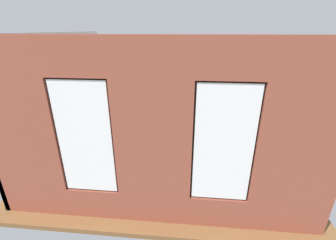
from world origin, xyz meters
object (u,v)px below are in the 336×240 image
object	(u,v)px
potted_plant_foreground_right	(115,104)
coffee_table	(171,132)
table_plant_small	(165,126)
remote_silver	(174,133)
potted_plant_between_couches	(227,177)
tv_flatscreen	(87,110)
potted_plant_near_tv	(92,140)
potted_plant_by_left_couch	(227,125)
cup_ceramic	(171,130)
couch_left	(249,146)
potted_plant_corner_near_left	(238,105)
candle_jar	(185,128)
potted_plant_corner_far_left	(283,180)
couch_by_window	(163,183)
media_console	(90,130)
remote_gray	(156,132)
potted_plant_beside_window_right	(85,160)

from	to	relation	value
potted_plant_foreground_right	coffee_table	bearing A→B (deg)	141.68
table_plant_small	potted_plant_foreground_right	world-z (taller)	potted_plant_foreground_right
remote_silver	potted_plant_between_couches	size ratio (longest dim) A/B	0.17
tv_flatscreen	potted_plant_near_tv	distance (m)	1.31
potted_plant_by_left_couch	coffee_table	bearing A→B (deg)	24.54
cup_ceramic	remote_silver	distance (m)	0.18
couch_left	potted_plant_between_couches	distance (m)	1.95
potted_plant_corner_near_left	candle_jar	bearing A→B (deg)	42.12
table_plant_small	remote_silver	bearing A→B (deg)	140.28
potted_plant_corner_far_left	potted_plant_foreground_right	xyz separation A→B (m)	(4.69, -4.35, -0.05)
remote_silver	potted_plant_near_tv	bearing A→B (deg)	123.41
coffee_table	candle_jar	size ratio (longest dim) A/B	12.68
potted_plant_corner_far_left	table_plant_small	bearing A→B (deg)	-45.86
couch_by_window	potted_plant_corner_far_left	xyz separation A→B (m)	(-2.31, 0.10, 0.31)
media_console	potted_plant_by_left_couch	xyz separation A→B (m)	(-4.45, -0.73, 0.03)
tv_flatscreen	potted_plant_between_couches	bearing A→B (deg)	148.47
coffee_table	remote_gray	bearing A→B (deg)	16.81
remote_gray	potted_plant_corner_far_left	bearing A→B (deg)	-95.69
media_console	potted_plant_beside_window_right	distance (m)	2.87
potted_plant_corner_near_left	potted_plant_corner_far_left	xyz separation A→B (m)	(-0.01, 4.41, -0.08)
cup_ceramic	potted_plant_between_couches	size ratio (longest dim) A/B	0.09
couch_by_window	media_console	xyz separation A→B (m)	(2.68, -2.50, -0.05)
coffee_table	table_plant_small	xyz separation A→B (m)	(0.19, -0.11, 0.17)
potted_plant_corner_near_left	tv_flatscreen	bearing A→B (deg)	19.94
remote_silver	potted_plant_corner_near_left	distance (m)	3.04
couch_by_window	remote_silver	size ratio (longest dim) A/B	10.26
coffee_table	media_console	distance (m)	2.64
remote_gray	potted_plant_beside_window_right	xyz separation A→B (m)	(1.10, 2.37, 0.42)
couch_left	tv_flatscreen	xyz separation A→B (m)	(4.85, -0.71, 0.63)
potted_plant_beside_window_right	potted_plant_corner_near_left	bearing A→B (deg)	-131.40
couch_by_window	candle_jar	distance (m)	2.59
cup_ceramic	potted_plant_foreground_right	xyz separation A→B (m)	(2.34, -1.85, 0.13)
cup_ceramic	remote_silver	size ratio (longest dim) A/B	0.53
remote_gray	media_console	distance (m)	2.21
couch_by_window	potted_plant_between_couches	size ratio (longest dim) A/B	1.72
cup_ceramic	coffee_table	bearing A→B (deg)	41.63
potted_plant_corner_near_left	coffee_table	bearing A→B (deg)	39.13
coffee_table	potted_plant_between_couches	distance (m)	2.71
media_console	potted_plant_by_left_couch	size ratio (longest dim) A/B	2.64
couch_by_window	remote_silver	bearing A→B (deg)	-91.78
couch_left	table_plant_small	distance (m)	2.51
table_plant_small	remote_gray	size ratio (longest dim) A/B	1.31
potted_plant_beside_window_right	couch_by_window	bearing A→B (deg)	-176.50
remote_silver	couch_by_window	bearing A→B (deg)	-169.79
remote_gray	potted_plant_between_couches	bearing A→B (deg)	-106.41
cup_ceramic	potted_plant_between_couches	distance (m)	2.71
potted_plant_corner_near_left	potted_plant_between_couches	size ratio (longest dim) A/B	1.15
potted_plant_beside_window_right	potted_plant_between_couches	bearing A→B (deg)	-177.02
remote_silver	table_plant_small	bearing A→B (deg)	62.27
couch_left	table_plant_small	bearing A→B (deg)	-108.66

